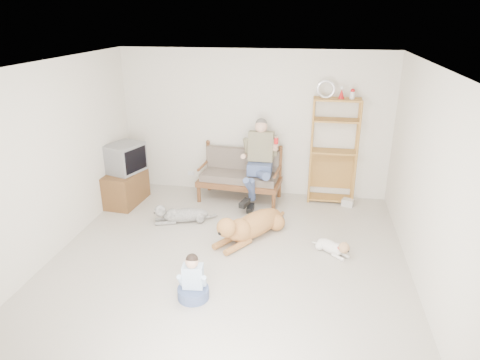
% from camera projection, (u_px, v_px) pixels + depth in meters
% --- Properties ---
extents(floor, '(5.50, 5.50, 0.00)m').
position_uv_depth(floor, '(225.00, 267.00, 5.91)').
color(floor, beige).
rests_on(floor, ground).
extents(ceiling, '(5.50, 5.50, 0.00)m').
position_uv_depth(ceiling, '(223.00, 67.00, 4.92)').
color(ceiling, white).
rests_on(ceiling, ground).
extents(wall_back, '(5.00, 0.00, 5.00)m').
position_uv_depth(wall_back, '(254.00, 124.00, 7.93)').
color(wall_back, beige).
rests_on(wall_back, ground).
extents(wall_front, '(5.00, 0.00, 5.00)m').
position_uv_depth(wall_front, '(142.00, 320.00, 2.89)').
color(wall_front, beige).
rests_on(wall_front, ground).
extents(wall_left, '(0.00, 5.50, 5.50)m').
position_uv_depth(wall_left, '(44.00, 165.00, 5.80)').
color(wall_left, beige).
rests_on(wall_left, ground).
extents(wall_right, '(0.00, 5.50, 5.50)m').
position_uv_depth(wall_right, '(432.00, 189.00, 5.02)').
color(wall_right, beige).
rests_on(wall_right, ground).
extents(loveseat, '(1.55, 0.82, 0.95)m').
position_uv_depth(loveseat, '(240.00, 174.00, 7.95)').
color(loveseat, brown).
rests_on(loveseat, ground).
extents(man, '(0.59, 0.84, 1.37)m').
position_uv_depth(man, '(258.00, 168.00, 7.58)').
color(man, '#4D5F8D').
rests_on(man, loveseat).
extents(etagere, '(0.85, 0.37, 2.22)m').
position_uv_depth(etagere, '(333.00, 150.00, 7.66)').
color(etagere, '#A27433').
rests_on(etagere, ground).
extents(book_stack, '(0.24, 0.21, 0.13)m').
position_uv_depth(book_stack, '(348.00, 203.00, 7.76)').
color(book_stack, silver).
rests_on(book_stack, ground).
extents(tv_stand, '(0.58, 0.94, 0.60)m').
position_uv_depth(tv_stand, '(126.00, 187.00, 7.82)').
color(tv_stand, brown).
rests_on(tv_stand, ground).
extents(crt_tv, '(0.67, 0.74, 0.51)m').
position_uv_depth(crt_tv, '(125.00, 158.00, 7.65)').
color(crt_tv, slate).
rests_on(crt_tv, tv_stand).
extents(wall_outlet, '(0.12, 0.02, 0.08)m').
position_uv_depth(wall_outlet, '(191.00, 173.00, 8.50)').
color(wall_outlet, silver).
rests_on(wall_outlet, ground).
extents(golden_retriever, '(1.04, 1.47, 0.51)m').
position_uv_depth(golden_retriever, '(250.00, 226.00, 6.62)').
color(golden_retriever, '#A9703A').
rests_on(golden_retriever, ground).
extents(shaggy_dog, '(1.05, 0.50, 0.33)m').
position_uv_depth(shaggy_dog, '(180.00, 215.00, 7.15)').
color(shaggy_dog, silver).
rests_on(shaggy_dog, ground).
extents(terrier, '(0.57, 0.49, 0.26)m').
position_uv_depth(terrier, '(334.00, 247.00, 6.20)').
color(terrier, silver).
rests_on(terrier, ground).
extents(child, '(0.39, 0.39, 0.61)m').
position_uv_depth(child, '(193.00, 282.00, 5.21)').
color(child, '#4D5F8D').
rests_on(child, ground).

